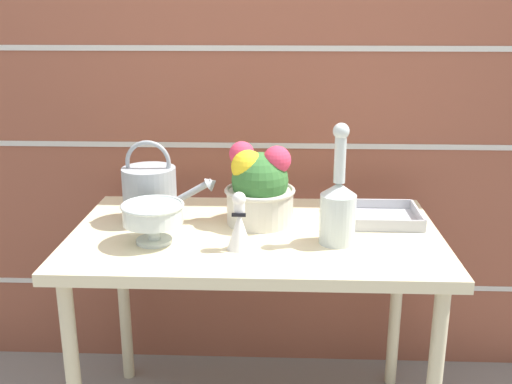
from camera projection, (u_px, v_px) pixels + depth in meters
The scene contains 8 objects.
brick_wall at pixel (261, 97), 2.26m from camera, with size 3.60×0.08×2.20m.
patio_table at pixel (256, 253), 1.92m from camera, with size 1.16×0.70×0.74m.
watering_can at pixel (151, 192), 1.97m from camera, with size 0.32×0.18×0.27m.
crystal_pedestal_bowl at pixel (153, 216), 1.78m from camera, with size 0.19×0.19×0.12m.
flower_planter at pixel (259, 187), 1.95m from camera, with size 0.23×0.23×0.27m.
glass_decanter at pixel (338, 206), 1.77m from camera, with size 0.11×0.11×0.37m.
figurine_vase at pixel (239, 226), 1.74m from camera, with size 0.07×0.07×0.17m.
wire_tray at pixel (373, 217), 2.00m from camera, with size 0.30×0.22×0.04m.
Camera 1 is at (0.07, -1.78, 1.42)m, focal length 42.00 mm.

